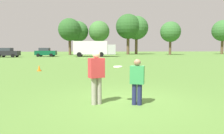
# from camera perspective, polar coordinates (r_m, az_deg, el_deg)

# --- Properties ---
(ground_plane) EXTENTS (195.21, 195.21, 0.00)m
(ground_plane) POSITION_cam_1_polar(r_m,az_deg,el_deg) (7.09, 3.21, -9.46)
(ground_plane) COLOR #517A33
(player_thrower) EXTENTS (0.54, 0.44, 1.71)m
(player_thrower) POSITION_cam_1_polar(r_m,az_deg,el_deg) (6.62, -4.26, -2.02)
(player_thrower) COLOR gray
(player_thrower) RESTS_ON ground
(player_defender) EXTENTS (0.49, 0.38, 1.45)m
(player_defender) POSITION_cam_1_polar(r_m,az_deg,el_deg) (6.61, 6.85, -3.40)
(player_defender) COLOR #1E234C
(player_defender) RESTS_ON ground
(frisbee) EXTENTS (0.27, 0.27, 0.04)m
(frisbee) POSITION_cam_1_polar(r_m,az_deg,el_deg) (6.56, 1.57, 0.09)
(frisbee) COLOR white
(traffic_cone) EXTENTS (0.32, 0.32, 0.48)m
(traffic_cone) POSITION_cam_1_polar(r_m,az_deg,el_deg) (17.27, -19.24, -0.28)
(traffic_cone) COLOR #D8590C
(traffic_cone) RESTS_ON ground
(parked_car_mid_left) EXTENTS (4.27, 2.36, 1.82)m
(parked_car_mid_left) POSITION_cam_1_polar(r_m,az_deg,el_deg) (45.39, -26.56, 3.57)
(parked_car_mid_left) COLOR black
(parked_car_mid_left) RESTS_ON ground
(parked_car_center) EXTENTS (4.27, 2.36, 1.82)m
(parked_car_center) POSITION_cam_1_polar(r_m,az_deg,el_deg) (45.53, -17.64, 3.87)
(parked_car_center) COLOR #0C4C2D
(parked_car_center) RESTS_ON ground
(box_truck) EXTENTS (8.60, 3.25, 3.18)m
(box_truck) POSITION_cam_1_polar(r_m,az_deg,el_deg) (43.53, -5.01, 5.14)
(box_truck) COLOR white
(box_truck) RESTS_ON ground
(tree_west_oak) EXTENTS (5.75, 5.75, 9.35)m
(tree_west_oak) POSITION_cam_1_polar(r_m,az_deg,el_deg) (55.28, -11.49, 9.92)
(tree_west_oak) COLOR brown
(tree_west_oak) RESTS_ON ground
(tree_west_maple) EXTENTS (5.53, 5.53, 8.98)m
(tree_west_maple) POSITION_cam_1_polar(r_m,az_deg,el_deg) (57.70, -9.24, 9.50)
(tree_west_maple) COLOR brown
(tree_west_maple) RESTS_ON ground
(tree_center_elm) EXTENTS (5.49, 5.49, 8.93)m
(tree_center_elm) POSITION_cam_1_polar(r_m,az_deg,el_deg) (56.17, -3.52, 9.64)
(tree_center_elm) COLOR brown
(tree_center_elm) RESTS_ON ground
(tree_east_birch) EXTENTS (6.85, 6.85, 11.13)m
(tree_east_birch) POSITION_cam_1_polar(r_m,az_deg,el_deg) (58.94, 4.42, 10.90)
(tree_east_birch) COLOR brown
(tree_east_birch) RESTS_ON ground
(tree_east_oak) EXTENTS (6.64, 6.64, 10.79)m
(tree_east_oak) POSITION_cam_1_polar(r_m,az_deg,el_deg) (60.45, 6.68, 10.52)
(tree_east_oak) COLOR brown
(tree_east_oak) RESTS_ON ground
(tree_far_east_pine) EXTENTS (5.37, 5.37, 8.73)m
(tree_far_east_pine) POSITION_cam_1_polar(r_m,az_deg,el_deg) (57.88, 15.65, 9.20)
(tree_far_east_pine) COLOR brown
(tree_far_east_pine) RESTS_ON ground
(tree_far_west_pine) EXTENTS (6.01, 6.01, 9.76)m
(tree_far_west_pine) POSITION_cam_1_polar(r_m,az_deg,el_deg) (68.59, 27.96, 8.73)
(tree_far_west_pine) COLOR brown
(tree_far_west_pine) RESTS_ON ground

